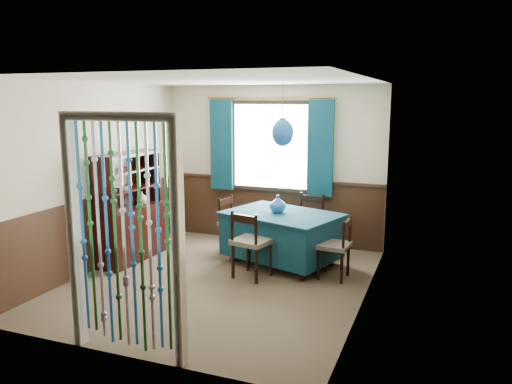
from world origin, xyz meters
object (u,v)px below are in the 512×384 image
at_px(chair_left, 233,223).
at_px(chair_right, 336,246).
at_px(vase_table, 278,205).
at_px(chair_far, 307,222).
at_px(bowl_shelf, 123,188).
at_px(sideboard, 130,222).
at_px(vase_sideboard, 142,197).
at_px(dining_table, 282,234).
at_px(pendant_lamp, 283,133).
at_px(chair_near, 251,242).

xyz_separation_m(chair_left, chair_right, (1.69, -0.59, -0.01)).
distance_m(chair_right, vase_table, 1.04).
bearing_deg(chair_far, bowl_shelf, 42.91).
bearing_deg(chair_left, bowl_shelf, -38.56).
bearing_deg(sideboard, chair_far, 31.00).
bearing_deg(vase_sideboard, bowl_shelf, -90.00).
height_order(dining_table, bowl_shelf, bowl_shelf).
xyz_separation_m(chair_far, chair_left, (-1.05, -0.36, -0.02)).
xyz_separation_m(pendant_lamp, bowl_shelf, (-2.03, -0.79, -0.75)).
relative_size(chair_near, vase_table, 4.09).
relative_size(chair_right, bowl_shelf, 3.55).
xyz_separation_m(dining_table, chair_near, (-0.20, -0.68, 0.05)).
bearing_deg(dining_table, chair_far, 91.16).
relative_size(vase_table, bowl_shelf, 0.96).
relative_size(chair_near, chair_far, 1.02).
distance_m(chair_far, bowl_shelf, 2.72).
xyz_separation_m(vase_table, vase_sideboard, (-1.96, -0.37, 0.04)).
distance_m(chair_near, vase_table, 0.80).
xyz_separation_m(chair_left, bowl_shelf, (-1.18, -1.07, 0.64)).
bearing_deg(chair_near, chair_left, 137.04).
bearing_deg(chair_right, vase_table, 73.70).
distance_m(chair_left, vase_sideboard, 1.40).
height_order(chair_near, chair_far, chair_near).
relative_size(vase_table, vase_sideboard, 1.06).
bearing_deg(chair_far, chair_right, 133.92).
bearing_deg(chair_near, bowl_shelf, -163.83).
distance_m(chair_near, pendant_lamp, 1.54).
bearing_deg(chair_left, chair_right, 79.89).
bearing_deg(bowl_shelf, chair_left, 42.32).
bearing_deg(pendant_lamp, chair_left, 161.73).
bearing_deg(sideboard, dining_table, 18.34).
xyz_separation_m(dining_table, chair_right, (0.83, -0.31, 0.01)).
bearing_deg(pendant_lamp, sideboard, -164.42).
distance_m(dining_table, bowl_shelf, 2.28).
relative_size(bowl_shelf, vase_sideboard, 1.10).
distance_m(chair_left, chair_right, 1.79).
distance_m(chair_far, vase_sideboard, 2.47).
bearing_deg(pendant_lamp, vase_sideboard, -170.31).
relative_size(chair_right, vase_sideboard, 3.92).
bearing_deg(pendant_lamp, chair_near, -106.17).
relative_size(chair_far, pendant_lamp, 1.04).
bearing_deg(chair_left, chair_near, 43.43).
bearing_deg(sideboard, chair_right, 8.16).
bearing_deg(bowl_shelf, chair_right, 9.60).
relative_size(dining_table, sideboard, 1.14).
relative_size(chair_near, chair_right, 1.11).
distance_m(pendant_lamp, vase_table, 1.00).
bearing_deg(chair_left, vase_sideboard, -52.77).
relative_size(pendant_lamp, vase_sideboard, 4.10).
bearing_deg(chair_near, vase_sideboard, -177.57).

